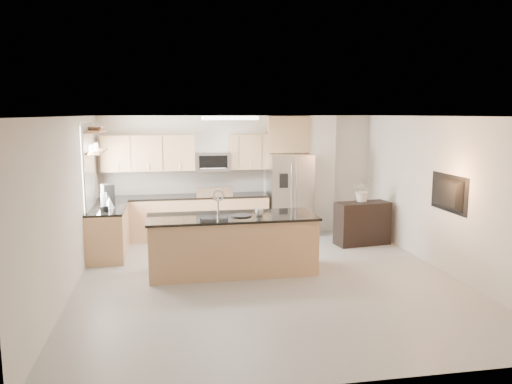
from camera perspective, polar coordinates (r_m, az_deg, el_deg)
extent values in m
plane|color=#ABAAA3|center=(8.19, 1.34, -9.86)|extent=(6.50, 6.50, 0.00)
cube|color=white|center=(7.76, 1.41, 8.64)|extent=(6.00, 6.50, 0.02)
cube|color=beige|center=(11.04, -1.96, 1.96)|extent=(6.00, 0.02, 2.60)
cube|color=beige|center=(4.81, 9.11, -7.36)|extent=(6.00, 0.02, 2.60)
cube|color=beige|center=(7.86, -20.62, -1.46)|extent=(0.02, 6.50, 2.60)
cube|color=beige|center=(8.95, 20.55, -0.24)|extent=(0.02, 6.50, 2.60)
cube|color=tan|center=(10.76, -8.17, -2.95)|extent=(3.55, 0.65, 0.88)
cube|color=black|center=(10.67, -8.23, -0.54)|extent=(3.55, 0.66, 0.04)
cube|color=silver|center=(10.94, -8.31, 1.18)|extent=(3.55, 0.02, 0.52)
cube|color=tan|center=(9.77, -16.51, -4.45)|extent=(0.65, 1.50, 0.88)
cube|color=black|center=(9.68, -16.63, -1.80)|extent=(0.66, 1.50, 0.04)
cube|color=black|center=(10.79, -4.85, -2.80)|extent=(0.76, 0.64, 0.90)
cube|color=black|center=(10.71, -4.88, -0.36)|extent=(0.76, 0.62, 0.03)
cube|color=#B8B8BA|center=(10.39, -4.74, 0.00)|extent=(0.76, 0.04, 0.22)
cube|color=tan|center=(10.73, -12.19, 4.38)|extent=(1.92, 0.33, 0.75)
cube|color=tan|center=(10.86, -0.86, 4.63)|extent=(0.82, 0.33, 0.75)
cube|color=#B8B8BA|center=(10.74, -4.99, 3.51)|extent=(0.76, 0.40, 0.40)
cube|color=black|center=(10.55, -4.90, 3.41)|extent=(0.60, 0.02, 0.28)
cube|color=#B8B8BA|center=(10.93, 3.84, -0.29)|extent=(0.92, 0.75, 1.78)
cube|color=gray|center=(10.57, 4.33, -0.62)|extent=(0.02, 0.01, 1.69)
cube|color=black|center=(10.46, 3.20, 1.29)|extent=(0.18, 0.03, 0.30)
cube|color=silver|center=(11.30, 7.33, 2.05)|extent=(0.60, 0.30, 2.60)
cube|color=white|center=(9.61, -18.66, 2.56)|extent=(0.03, 1.05, 1.55)
cube|color=silver|center=(9.61, -18.57, 2.56)|extent=(0.03, 1.15, 1.65)
cube|color=#98653C|center=(9.67, -17.87, 4.42)|extent=(0.30, 1.20, 0.04)
cube|color=#98653C|center=(9.65, -17.98, 6.61)|extent=(0.30, 1.20, 0.04)
cube|color=white|center=(9.27, -3.02, 8.43)|extent=(1.00, 0.50, 0.06)
cube|color=tan|center=(8.40, -2.72, -6.08)|extent=(2.74, 0.96, 0.93)
cube|color=black|center=(8.29, -2.75, -2.86)|extent=(2.80, 1.02, 0.04)
cube|color=black|center=(8.27, -4.19, -3.01)|extent=(0.58, 0.42, 0.01)
cylinder|color=#B8B8BA|center=(8.46, -4.37, -1.33)|extent=(0.03, 0.03, 0.34)
torus|color=#B8B8BA|center=(8.37, -4.34, -0.39)|extent=(0.21, 0.03, 0.21)
cube|color=black|center=(10.39, 12.05, -3.52)|extent=(1.14, 0.61, 0.87)
imported|color=silver|center=(8.31, 0.36, -2.31)|extent=(0.16, 0.16, 0.11)
cylinder|color=black|center=(8.25, -1.71, -2.71)|extent=(0.38, 0.38, 0.02)
cylinder|color=black|center=(9.25, -16.94, -1.86)|extent=(0.15, 0.15, 0.10)
cylinder|color=silver|center=(9.22, -16.99, -0.83)|extent=(0.11, 0.11, 0.24)
cone|color=#B8B8BA|center=(9.57, -16.42, -1.16)|extent=(0.19, 0.19, 0.20)
cylinder|color=black|center=(9.55, -16.45, -0.50)|extent=(0.04, 0.04, 0.04)
cube|color=black|center=(9.97, -16.58, -0.24)|extent=(0.28, 0.31, 0.39)
cylinder|color=#B8B8BA|center=(9.92, -16.60, -0.82)|extent=(0.13, 0.13, 0.14)
imported|color=#B8B8BA|center=(9.69, -17.96, 7.01)|extent=(0.43, 0.43, 0.10)
imported|color=beige|center=(10.33, 12.17, 0.85)|extent=(0.77, 0.71, 0.70)
imported|color=black|center=(8.73, 20.72, -0.14)|extent=(0.14, 1.08, 0.62)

